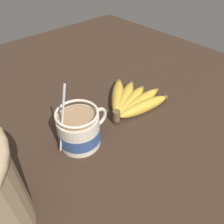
{
  "coord_description": "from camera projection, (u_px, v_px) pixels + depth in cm",
  "views": [
    {
      "loc": [
        -23.43,
        -34.37,
        42.47
      ],
      "look_at": [
        4.9,
        -3.41,
        6.75
      ],
      "focal_mm": 35.0,
      "sensor_mm": 36.0,
      "label": 1
    }
  ],
  "objects": [
    {
      "name": "table",
      "position": [
        90.0,
        130.0,
        0.58
      ],
      "size": [
        136.09,
        136.09,
        2.55
      ],
      "color": "#332319",
      "rests_on": "ground"
    },
    {
      "name": "banana_bunch",
      "position": [
        131.0,
        101.0,
        0.63
      ],
      "size": [
        19.69,
        18.2,
        4.03
      ],
      "color": "brown",
      "rests_on": "table"
    },
    {
      "name": "coffee_mug",
      "position": [
        79.0,
        130.0,
        0.5
      ],
      "size": [
        14.08,
        9.85,
        17.58
      ],
      "color": "beige",
      "rests_on": "table"
    }
  ]
}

